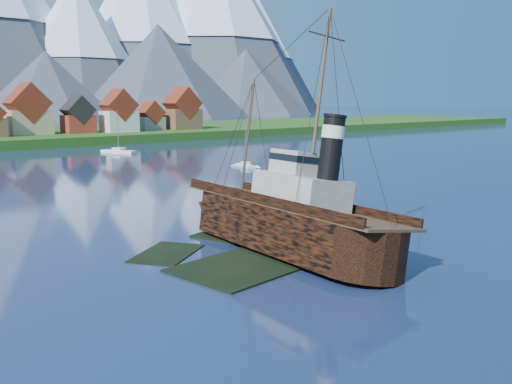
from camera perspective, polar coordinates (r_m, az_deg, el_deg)
ground at (r=57.98m, az=1.89°, el=-5.89°), size 1400.00×1400.00×0.00m
shoal at (r=60.76m, az=1.81°, el=-5.51°), size 31.71×21.24×1.14m
tugboat_wreck at (r=58.42m, az=1.77°, el=-2.58°), size 7.38×31.81×25.21m
sailboat_d at (r=126.93m, az=-1.05°, el=2.61°), size 3.65×7.45×9.87m
sailboat_e at (r=164.04m, az=-13.57°, el=3.92°), size 6.98×10.70×12.29m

